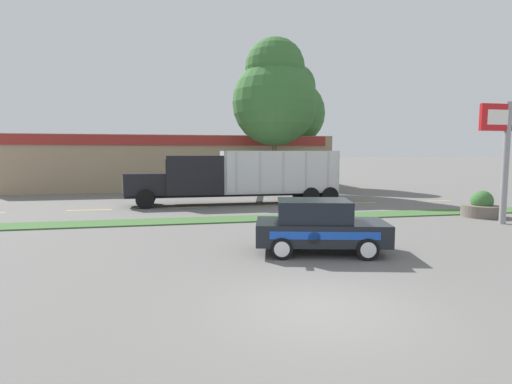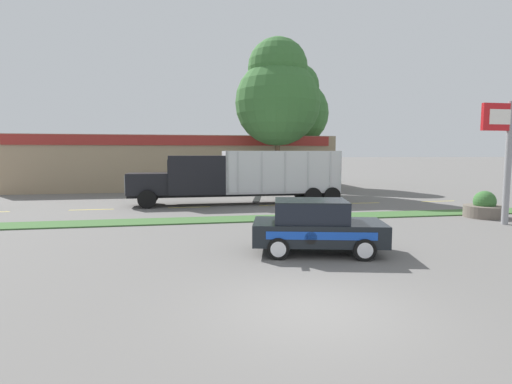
{
  "view_description": "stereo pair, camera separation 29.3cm",
  "coord_description": "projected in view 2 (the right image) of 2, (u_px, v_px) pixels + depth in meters",
  "views": [
    {
      "loc": [
        -2.85,
        -7.46,
        3.15
      ],
      "look_at": [
        0.72,
        10.16,
        1.4
      ],
      "focal_mm": 28.0,
      "sensor_mm": 36.0,
      "label": 1
    },
    {
      "loc": [
        -2.56,
        -7.51,
        3.15
      ],
      "look_at": [
        0.72,
        10.16,
        1.4
      ],
      "focal_mm": 28.0,
      "sensor_mm": 36.0,
      "label": 2
    }
  ],
  "objects": [
    {
      "name": "tree_behind_centre",
      "position": [
        278.0,
        94.0,
        30.81
      ],
      "size": [
        6.59,
        6.59,
        11.97
      ],
      "color": "brown",
      "rests_on": "ground_plane"
    },
    {
      "name": "centre_line_6",
      "position": [
        362.0,
        203.0,
        25.29
      ],
      "size": [
        2.4,
        0.14,
        0.01
      ],
      "primitive_type": "cube",
      "color": "yellow",
      "rests_on": "ground_plane"
    },
    {
      "name": "rally_car",
      "position": [
        316.0,
        226.0,
        12.6
      ],
      "size": [
        4.4,
        2.79,
        1.72
      ],
      "color": "black",
      "rests_on": "ground_plane"
    },
    {
      "name": "store_sign_post",
      "position": [
        510.0,
        137.0,
        17.36
      ],
      "size": [
        2.82,
        0.28,
        5.39
      ],
      "color": "gray",
      "rests_on": "ground_plane"
    },
    {
      "name": "centre_line_4",
      "position": [
        189.0,
        207.0,
        23.32
      ],
      "size": [
        2.4,
        0.14,
        0.01
      ],
      "primitive_type": "cube",
      "color": "yellow",
      "rests_on": "ground_plane"
    },
    {
      "name": "centre_line_5",
      "position": [
        279.0,
        205.0,
        24.3
      ],
      "size": [
        2.4,
        0.14,
        0.01
      ],
      "primitive_type": "cube",
      "color": "yellow",
      "rests_on": "ground_plane"
    },
    {
      "name": "tree_behind_left",
      "position": [
        296.0,
        107.0,
        37.18
      ],
      "size": [
        6.09,
        6.09,
        11.45
      ],
      "color": "brown",
      "rests_on": "ground_plane"
    },
    {
      "name": "stone_planter",
      "position": [
        484.0,
        208.0,
        19.67
      ],
      "size": [
        1.9,
        1.9,
        1.31
      ],
      "color": "#6B6056",
      "rests_on": "ground_plane"
    },
    {
      "name": "centre_line_7",
      "position": [
        438.0,
        201.0,
        26.27
      ],
      "size": [
        2.4,
        0.14,
        0.01
      ],
      "primitive_type": "cube",
      "color": "yellow",
      "rests_on": "ground_plane"
    },
    {
      "name": "grass_verge",
      "position": [
        238.0,
        219.0,
        18.96
      ],
      "size": [
        120.0,
        1.73,
        0.06
      ],
      "primitive_type": "cube",
      "color": "#3D6633",
      "rests_on": "ground_plane"
    },
    {
      "name": "store_building_backdrop",
      "position": [
        177.0,
        162.0,
        38.24
      ],
      "size": [
        27.23,
        12.1,
        4.64
      ],
      "color": "#9E896B",
      "rests_on": "ground_plane"
    },
    {
      "name": "ground_plane",
      "position": [
        312.0,
        308.0,
        8.12
      ],
      "size": [
        600.0,
        600.0,
        0.0
      ],
      "primitive_type": "plane",
      "color": "slate"
    },
    {
      "name": "centre_line_3",
      "position": [
        92.0,
        210.0,
        22.34
      ],
      "size": [
        2.4,
        0.14,
        0.01
      ],
      "primitive_type": "cube",
      "color": "yellow",
      "rests_on": "ground_plane"
    },
    {
      "name": "dump_truck_lead",
      "position": [
        218.0,
        179.0,
        24.54
      ],
      "size": [
        12.99,
        2.63,
        3.31
      ],
      "color": "black",
      "rests_on": "ground_plane"
    }
  ]
}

